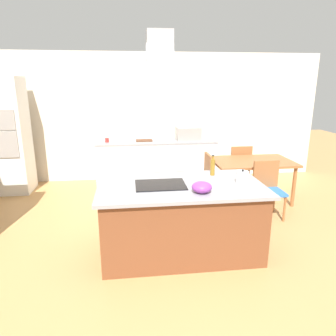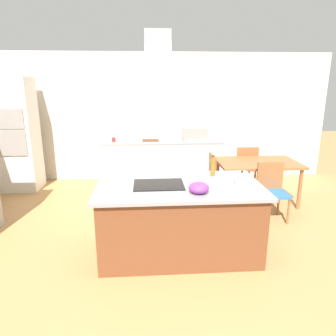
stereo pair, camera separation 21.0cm
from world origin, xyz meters
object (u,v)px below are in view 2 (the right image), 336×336
(chair_facing_back_wall, at_px, (245,165))
(tea_kettle, at_px, (242,179))
(countertop_microwave, at_px, (195,134))
(wall_oven_stack, at_px, (17,135))
(olive_oil_bottle, at_px, (213,167))
(range_hood, at_px, (158,82))
(dining_table, at_px, (258,166))
(chair_facing_island, at_px, (272,187))
(coffee_mug_red, at_px, (114,140))
(mixing_bowl, at_px, (199,188))
(cooktop, at_px, (159,185))
(cutting_board, at_px, (151,140))
(chair_at_left_end, at_px, (206,176))

(chair_facing_back_wall, bearing_deg, tea_kettle, -109.30)
(countertop_microwave, distance_m, wall_oven_stack, 3.54)
(olive_oil_bottle, height_order, range_hood, range_hood)
(tea_kettle, distance_m, countertop_microwave, 2.94)
(dining_table, distance_m, chair_facing_island, 0.68)
(coffee_mug_red, relative_size, chair_facing_back_wall, 0.10)
(mixing_bowl, xyz_separation_m, range_hood, (-0.44, 0.31, 1.14))
(coffee_mug_red, distance_m, chair_facing_back_wall, 2.73)
(cooktop, xyz_separation_m, countertop_microwave, (0.88, 2.88, 0.13))
(mixing_bowl, height_order, chair_facing_island, mixing_bowl)
(olive_oil_bottle, distance_m, wall_oven_stack, 4.10)
(chair_facing_island, xyz_separation_m, chair_facing_back_wall, (0.00, 1.33, 0.00))
(cooktop, distance_m, mixing_bowl, 0.54)
(mixing_bowl, distance_m, dining_table, 2.36)
(coffee_mug_red, xyz_separation_m, chair_facing_back_wall, (2.62, -0.62, -0.44))
(countertop_microwave, relative_size, cutting_board, 1.47)
(dining_table, relative_size, chair_facing_back_wall, 1.57)
(cooktop, bearing_deg, countertop_microwave, 72.96)
(cooktop, height_order, mixing_bowl, mixing_bowl)
(olive_oil_bottle, distance_m, range_hood, 1.35)
(dining_table, bearing_deg, wall_oven_stack, 166.63)
(tea_kettle, distance_m, wall_oven_stack, 4.54)
(dining_table, height_order, chair_facing_back_wall, chair_facing_back_wall)
(mixing_bowl, relative_size, chair_at_left_end, 0.26)
(countertop_microwave, height_order, cutting_board, countertop_microwave)
(countertop_microwave, distance_m, chair_facing_back_wall, 1.24)
(mixing_bowl, bearing_deg, tea_kettle, 24.10)
(chair_at_left_end, relative_size, range_hood, 0.99)
(mixing_bowl, bearing_deg, chair_facing_island, 41.80)
(cooktop, relative_size, dining_table, 0.43)
(dining_table, bearing_deg, chair_facing_island, -90.00)
(olive_oil_bottle, distance_m, chair_at_left_end, 1.36)
(chair_facing_island, bearing_deg, chair_facing_back_wall, 90.00)
(cooktop, distance_m, tea_kettle, 1.01)
(tea_kettle, xyz_separation_m, chair_facing_back_wall, (0.81, 2.30, -0.47))
(coffee_mug_red, bearing_deg, olive_oil_bottle, -58.63)
(mixing_bowl, distance_m, cutting_board, 3.27)
(cooktop, xyz_separation_m, chair_facing_back_wall, (1.81, 2.25, -0.40))
(mixing_bowl, height_order, chair_at_left_end, mixing_bowl)
(chair_facing_back_wall, distance_m, range_hood, 3.30)
(range_hood, bearing_deg, chair_facing_back_wall, 51.23)
(wall_oven_stack, distance_m, chair_at_left_end, 3.75)
(cooktop, height_order, olive_oil_bottle, olive_oil_bottle)
(tea_kettle, xyz_separation_m, dining_table, (0.81, 1.64, -0.31))
(chair_facing_island, relative_size, chair_at_left_end, 1.00)
(wall_oven_stack, distance_m, dining_table, 4.60)
(dining_table, bearing_deg, countertop_microwave, 125.57)
(mixing_bowl, relative_size, range_hood, 0.25)
(tea_kettle, xyz_separation_m, chair_facing_island, (0.81, 0.97, -0.47))
(coffee_mug_red, height_order, chair_facing_back_wall, coffee_mug_red)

